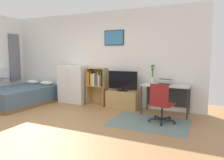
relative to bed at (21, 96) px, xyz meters
name	(u,v)px	position (x,y,z in m)	size (l,w,h in m)	color
ground_plane	(40,128)	(2.02, -1.35, -0.26)	(7.20, 7.20, 0.00)	#A87A4C
wall_back_with_posters	(97,59)	(2.03, 1.08, 1.10)	(6.12, 0.09, 2.70)	white
area_rug	(149,122)	(3.92, -0.10, -0.25)	(1.70, 1.20, 0.01)	slate
bed	(21,96)	(0.00, 0.00, 0.00)	(1.48, 2.08, 0.64)	brown
dresser	(73,84)	(1.31, 0.80, 0.31)	(0.85, 0.46, 1.14)	white
bookshelf	(97,83)	(2.11, 0.86, 0.40)	(0.56, 0.30, 1.08)	tan
tv_stand	(123,100)	(2.95, 0.82, -0.02)	(0.87, 0.41, 0.48)	tan
television	(123,81)	(2.95, 0.80, 0.50)	(0.84, 0.16, 0.54)	black
desk	(166,90)	(4.12, 0.79, 0.35)	(1.13, 0.62, 0.74)	silver
office_chair	(161,102)	(4.16, -0.03, 0.20)	(0.58, 0.57, 0.86)	#232326
laptop	(165,82)	(4.08, 0.78, 0.54)	(0.39, 0.42, 0.15)	#B7B7BC
computer_mouse	(175,85)	(4.34, 0.68, 0.50)	(0.06, 0.10, 0.03)	silver
bamboo_vase	(153,74)	(3.73, 0.93, 0.71)	(0.09, 0.10, 0.48)	silver
wine_glass	(152,79)	(3.80, 0.64, 0.62)	(0.07, 0.07, 0.18)	silver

